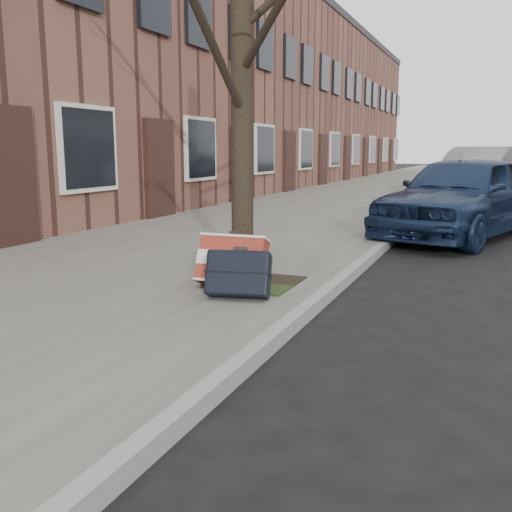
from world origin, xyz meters
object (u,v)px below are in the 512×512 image
at_px(street_tree, 242,39).
at_px(car_near_front, 462,196).
at_px(suitcase_red, 232,261).
at_px(suitcase_navy, 239,273).
at_px(car_near_mid, 479,173).

height_order(street_tree, car_near_front, street_tree).
bearing_deg(car_near_front, suitcase_red, -91.65).
distance_m(street_tree, suitcase_navy, 2.40).
height_order(suitcase_red, suitcase_navy, suitcase_red).
bearing_deg(suitcase_navy, car_near_mid, 70.23).
bearing_deg(car_near_front, street_tree, -94.24).
bearing_deg(street_tree, car_near_front, 67.26).
bearing_deg(street_tree, car_near_mid, 81.27).
height_order(street_tree, car_near_mid, street_tree).
distance_m(car_near_front, car_near_mid, 8.28).
distance_m(street_tree, car_near_front, 5.43).
height_order(street_tree, suitcase_navy, street_tree).
xyz_separation_m(street_tree, car_near_mid, (1.99, 12.98, -1.80)).
distance_m(suitcase_red, car_near_mid, 13.57).
height_order(suitcase_red, car_near_front, car_near_front).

